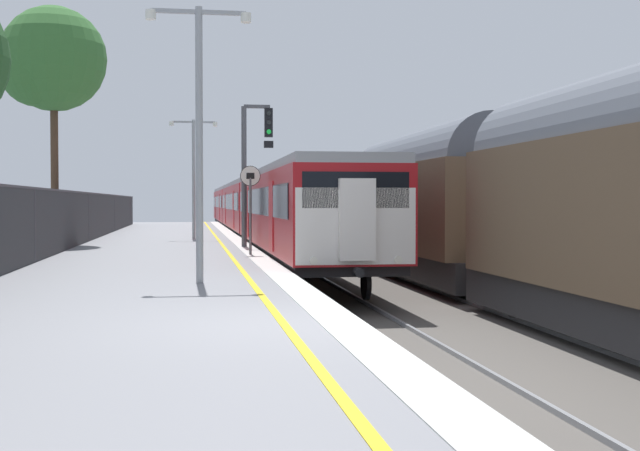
% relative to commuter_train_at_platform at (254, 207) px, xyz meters
% --- Properties ---
extents(ground, '(17.40, 110.00, 1.21)m').
position_rel_commuter_train_at_platform_xyz_m(ground, '(0.55, -36.73, -1.88)').
color(ground, gray).
extents(commuter_train_at_platform, '(2.83, 59.02, 3.81)m').
position_rel_commuter_train_at_platform_xyz_m(commuter_train_at_platform, '(0.00, 0.00, 0.00)').
color(commuter_train_at_platform, maroon).
rests_on(commuter_train_at_platform, ground).
extents(freight_train_adjacent_track, '(2.60, 26.87, 4.81)m').
position_rel_commuter_train_at_platform_xyz_m(freight_train_adjacent_track, '(4.00, -27.89, 0.37)').
color(freight_train_adjacent_track, '#232326').
rests_on(freight_train_adjacent_track, ground).
extents(signal_gantry, '(1.10, 0.24, 4.91)m').
position_rel_commuter_train_at_platform_xyz_m(signal_gantry, '(-1.47, -18.33, 1.80)').
color(signal_gantry, '#47474C').
rests_on(signal_gantry, ground).
extents(speed_limit_sign, '(0.59, 0.08, 2.62)m').
position_rel_commuter_train_at_platform_xyz_m(speed_limit_sign, '(-1.85, -22.69, 0.40)').
color(speed_limit_sign, '#59595B').
rests_on(speed_limit_sign, ground).
extents(platform_lamp_mid, '(2.00, 0.20, 5.28)m').
position_rel_commuter_train_at_platform_xyz_m(platform_lamp_mid, '(-3.43, -31.07, 1.87)').
color(platform_lamp_mid, '#93999E').
rests_on(platform_lamp_mid, ground).
extents(platform_lamp_far, '(2.00, 0.20, 4.99)m').
position_rel_commuter_train_at_platform_xyz_m(platform_lamp_far, '(-3.43, -11.84, 1.72)').
color(platform_lamp_far, '#93999E').
rests_on(platform_lamp_far, ground).
extents(background_tree_centre, '(3.86, 3.86, 8.76)m').
position_rel_commuter_train_at_platform_xyz_m(background_tree_centre, '(-8.67, -15.22, 5.43)').
color(background_tree_centre, '#473323').
rests_on(background_tree_centre, ground).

